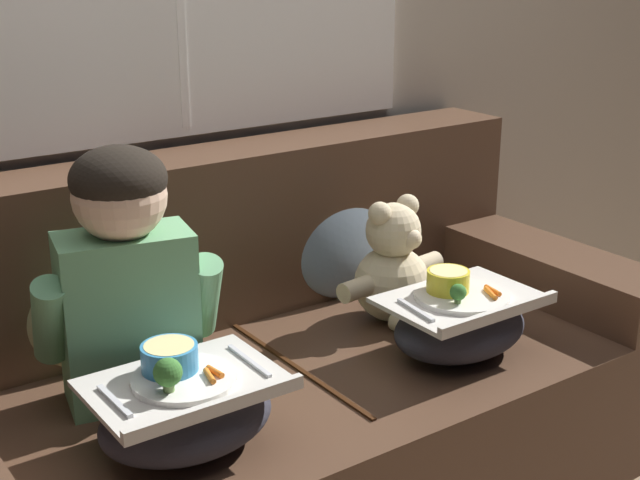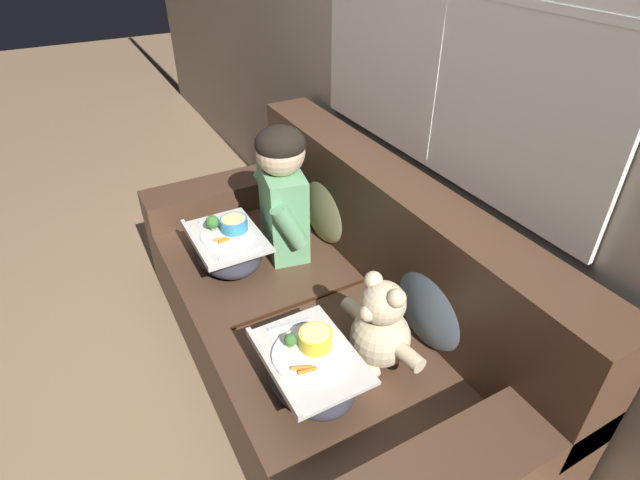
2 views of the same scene
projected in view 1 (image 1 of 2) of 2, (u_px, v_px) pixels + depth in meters
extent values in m
cube|color=#4C3323|center=(286.00, 432.00, 2.27)|extent=(1.96, 0.93, 0.41)
cube|color=#4C3323|center=(212.00, 235.00, 2.41)|extent=(1.96, 0.22, 0.46)
cube|color=#4C3323|center=(528.00, 263.00, 2.65)|extent=(0.22, 0.93, 0.14)
cube|color=#32190A|center=(289.00, 362.00, 2.19)|extent=(0.01, 0.67, 0.01)
ellipsoid|color=tan|center=(90.00, 290.00, 2.15)|extent=(0.39, 0.19, 0.40)
ellipsoid|color=slate|center=(342.00, 233.00, 2.57)|extent=(0.38, 0.18, 0.39)
cube|color=#66A370|center=(129.00, 317.00, 1.97)|extent=(0.32, 0.21, 0.39)
sphere|color=beige|center=(119.00, 195.00, 1.88)|extent=(0.20, 0.20, 0.20)
ellipsoid|color=black|center=(118.00, 179.00, 1.87)|extent=(0.21, 0.21, 0.14)
cylinder|color=#66A370|center=(50.00, 320.00, 1.88)|extent=(0.10, 0.17, 0.22)
cylinder|color=#66A370|center=(203.00, 296.00, 2.01)|extent=(0.10, 0.17, 0.22)
sphere|color=beige|center=(392.00, 283.00, 2.41)|extent=(0.21, 0.21, 0.21)
sphere|color=beige|center=(393.00, 230.00, 2.37)|extent=(0.15, 0.15, 0.15)
sphere|color=beige|center=(380.00, 214.00, 2.31)|extent=(0.06, 0.06, 0.06)
sphere|color=beige|center=(408.00, 206.00, 2.38)|extent=(0.06, 0.06, 0.06)
sphere|color=beige|center=(412.00, 239.00, 2.32)|extent=(0.05, 0.05, 0.05)
sphere|color=black|center=(416.00, 239.00, 2.31)|extent=(0.02, 0.02, 0.02)
cylinder|color=beige|center=(357.00, 289.00, 2.32)|extent=(0.11, 0.07, 0.05)
cylinder|color=beige|center=(424.00, 265.00, 2.49)|extent=(0.11, 0.07, 0.05)
cylinder|color=beige|center=(408.00, 326.00, 2.34)|extent=(0.07, 0.10, 0.05)
cylinder|color=beige|center=(431.00, 316.00, 2.40)|extent=(0.07, 0.10, 0.05)
ellipsoid|color=#2D2D38|center=(187.00, 418.00, 1.81)|extent=(0.37, 0.27, 0.14)
cube|color=beige|center=(185.00, 384.00, 1.78)|extent=(0.38, 0.28, 0.01)
cube|color=beige|center=(217.00, 405.00, 1.67)|extent=(0.38, 0.02, 0.02)
cylinder|color=white|center=(185.00, 379.00, 1.78)|extent=(0.21, 0.21, 0.01)
cylinder|color=#3889C1|center=(170.00, 357.00, 1.79)|extent=(0.12, 0.12, 0.05)
cylinder|color=#E5D189|center=(169.00, 347.00, 1.79)|extent=(0.10, 0.10, 0.01)
sphere|color=#38702D|center=(168.00, 372.00, 1.70)|extent=(0.06, 0.06, 0.06)
cylinder|color=#7A9E56|center=(169.00, 386.00, 1.71)|extent=(0.02, 0.02, 0.03)
cylinder|color=orange|center=(209.00, 376.00, 1.76)|extent=(0.02, 0.06, 0.01)
cylinder|color=orange|center=(215.00, 372.00, 1.78)|extent=(0.02, 0.05, 0.01)
cube|color=silver|center=(114.00, 401.00, 1.70)|extent=(0.01, 0.14, 0.01)
cube|color=silver|center=(249.00, 360.00, 1.86)|extent=(0.01, 0.17, 0.01)
ellipsoid|color=#2D2D38|center=(460.00, 328.00, 2.22)|extent=(0.37, 0.26, 0.14)
cube|color=beige|center=(462.00, 300.00, 2.19)|extent=(0.38, 0.27, 0.01)
cube|color=beige|center=(500.00, 312.00, 2.09)|extent=(0.38, 0.02, 0.02)
cylinder|color=white|center=(462.00, 295.00, 2.19)|extent=(0.24, 0.24, 0.01)
cylinder|color=yellow|center=(448.00, 281.00, 2.19)|extent=(0.11, 0.11, 0.05)
cylinder|color=#E5D189|center=(448.00, 272.00, 2.18)|extent=(0.09, 0.09, 0.01)
sphere|color=#38702D|center=(458.00, 292.00, 2.12)|extent=(0.04, 0.04, 0.04)
cylinder|color=#7A9E56|center=(458.00, 300.00, 2.13)|extent=(0.02, 0.02, 0.02)
cylinder|color=orange|center=(490.00, 293.00, 2.17)|extent=(0.04, 0.06, 0.01)
cylinder|color=orange|center=(493.00, 290.00, 2.19)|extent=(0.02, 0.06, 0.01)
cube|color=silver|center=(416.00, 310.00, 2.11)|extent=(0.03, 0.14, 0.01)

